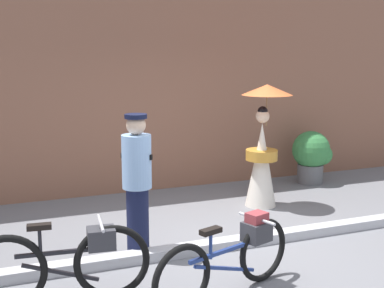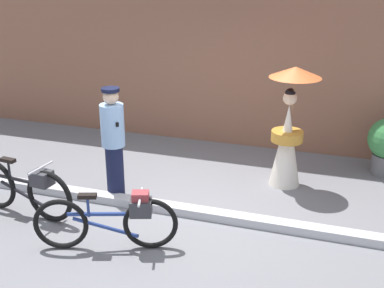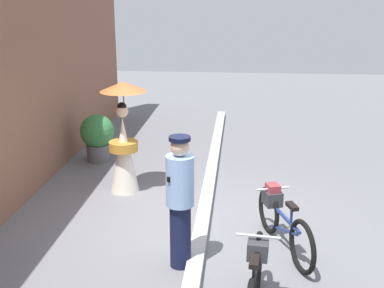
{
  "view_description": "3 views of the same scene",
  "coord_description": "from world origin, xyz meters",
  "px_view_note": "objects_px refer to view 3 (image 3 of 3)",
  "views": [
    {
      "loc": [
        -2.47,
        -5.35,
        2.36
      ],
      "look_at": [
        -0.15,
        0.53,
        1.23
      ],
      "focal_mm": 47.84,
      "sensor_mm": 36.0,
      "label": 1
    },
    {
      "loc": [
        2.19,
        -5.8,
        3.36
      ],
      "look_at": [
        0.15,
        0.42,
        0.89
      ],
      "focal_mm": 46.29,
      "sensor_mm": 36.0,
      "label": 2
    },
    {
      "loc": [
        -6.33,
        -0.48,
        3.24
      ],
      "look_at": [
        0.58,
        0.2,
        1.12
      ],
      "focal_mm": 45.74,
      "sensor_mm": 36.0,
      "label": 3
    }
  ],
  "objects_px": {
    "bicycle_near_officer": "(255,283)",
    "potted_plant_by_door": "(98,135)",
    "bicycle_far_side": "(282,219)",
    "person_with_parasol": "(124,139)",
    "person_officer": "(180,199)"
  },
  "relations": [
    {
      "from": "bicycle_far_side",
      "to": "person_with_parasol",
      "type": "distance_m",
      "value": 3.1
    },
    {
      "from": "bicycle_near_officer",
      "to": "person_with_parasol",
      "type": "bearing_deg",
      "value": 32.9
    },
    {
      "from": "bicycle_near_officer",
      "to": "person_with_parasol",
      "type": "height_order",
      "value": "person_with_parasol"
    },
    {
      "from": "bicycle_far_side",
      "to": "person_officer",
      "type": "distance_m",
      "value": 1.49
    },
    {
      "from": "bicycle_far_side",
      "to": "person_with_parasol",
      "type": "xyz_separation_m",
      "value": [
        1.73,
        2.51,
        0.53
      ]
    },
    {
      "from": "person_officer",
      "to": "potted_plant_by_door",
      "type": "distance_m",
      "value": 4.44
    },
    {
      "from": "person_with_parasol",
      "to": "bicycle_near_officer",
      "type": "bearing_deg",
      "value": -147.1
    },
    {
      "from": "bicycle_far_side",
      "to": "person_officer",
      "type": "relative_size",
      "value": 1.01
    },
    {
      "from": "bicycle_far_side",
      "to": "person_with_parasol",
      "type": "bearing_deg",
      "value": 55.41
    },
    {
      "from": "bicycle_far_side",
      "to": "potted_plant_by_door",
      "type": "height_order",
      "value": "potted_plant_by_door"
    },
    {
      "from": "bicycle_near_officer",
      "to": "potted_plant_by_door",
      "type": "bearing_deg",
      "value": 32.1
    },
    {
      "from": "person_with_parasol",
      "to": "bicycle_far_side",
      "type": "bearing_deg",
      "value": -124.59
    },
    {
      "from": "bicycle_near_officer",
      "to": "bicycle_far_side",
      "type": "relative_size",
      "value": 1.01
    },
    {
      "from": "bicycle_far_side",
      "to": "potted_plant_by_door",
      "type": "xyz_separation_m",
      "value": [
        3.27,
        3.42,
        0.13
      ]
    },
    {
      "from": "person_officer",
      "to": "potted_plant_by_door",
      "type": "xyz_separation_m",
      "value": [
        3.87,
        2.14,
        -0.36
      ]
    }
  ]
}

